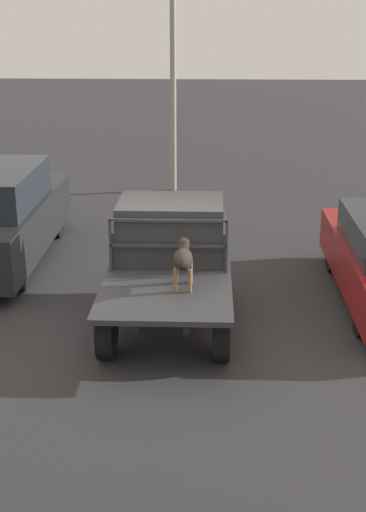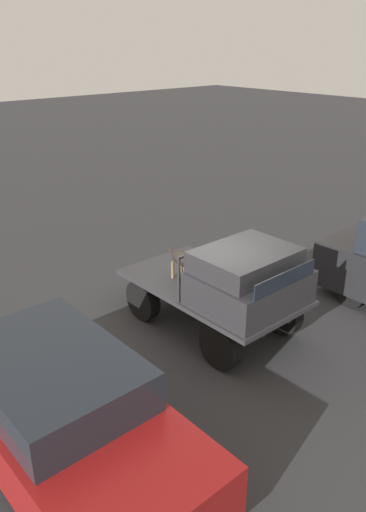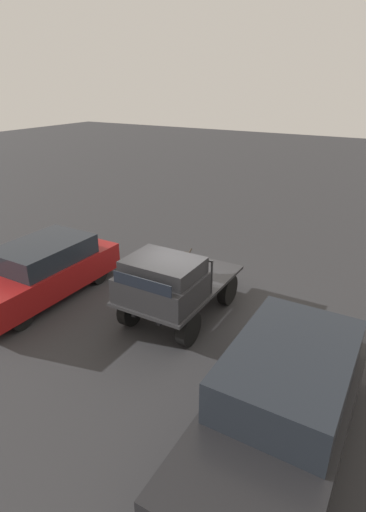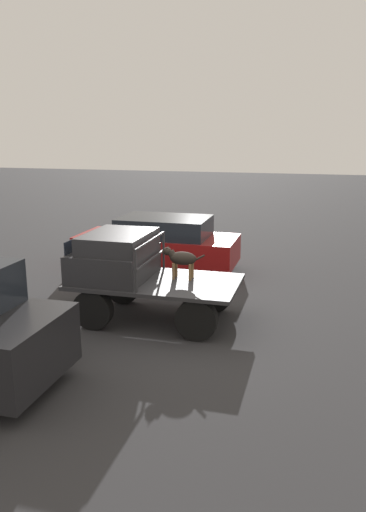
{
  "view_description": "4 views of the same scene",
  "coord_description": "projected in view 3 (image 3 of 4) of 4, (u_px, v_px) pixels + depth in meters",
  "views": [
    {
      "loc": [
        -10.34,
        -0.65,
        4.85
      ],
      "look_at": [
        -0.52,
        -0.26,
        1.38
      ],
      "focal_mm": 50.0,
      "sensor_mm": 36.0,
      "label": 1
    },
    {
      "loc": [
        5.99,
        -5.99,
        5.15
      ],
      "look_at": [
        -0.52,
        -0.26,
        1.38
      ],
      "focal_mm": 35.0,
      "sensor_mm": 36.0,
      "label": 2
    },
    {
      "loc": [
        7.78,
        4.59,
        5.6
      ],
      "look_at": [
        -0.52,
        -0.26,
        1.38
      ],
      "focal_mm": 28.0,
      "sensor_mm": 36.0,
      "label": 3
    },
    {
      "loc": [
        -3.17,
        9.57,
        3.92
      ],
      "look_at": [
        -0.52,
        -0.26,
        1.38
      ],
      "focal_mm": 35.0,
      "sensor_mm": 36.0,
      "label": 4
    }
  ],
  "objects": [
    {
      "name": "truck_headboard",
      "position": [
        179.0,
        264.0,
        9.85
      ],
      "size": [
        0.04,
        1.84,
        0.87
      ],
      "color": "#2D2D30",
      "rests_on": "flatbed_truck"
    },
    {
      "name": "truck_cab",
      "position": [
        162.0,
        281.0,
        9.27
      ],
      "size": [
        1.52,
        1.84,
        0.97
      ],
      "color": "#28282B",
      "rests_on": "flatbed_truck"
    },
    {
      "name": "parked_sedan",
      "position": [
        42.0,
        270.0,
        11.06
      ],
      "size": [
        4.58,
        1.89,
        1.56
      ],
      "rotation": [
        0.0,
        0.0,
        -0.1
      ],
      "color": "black",
      "rests_on": "ground"
    },
    {
      "name": "ground_plane",
      "position": [
        181.0,
        312.0,
        10.52
      ],
      "size": [
        80.0,
        80.0,
        0.0
      ],
      "primitive_type": "plane",
      "color": "#2D2D30"
    },
    {
      "name": "dog",
      "position": [
        182.0,
        259.0,
        10.48
      ],
      "size": [
        0.94,
        0.29,
        0.7
      ],
      "rotation": [
        0.0,
        0.0,
        -0.31
      ],
      "color": "brown",
      "rests_on": "flatbed_truck"
    },
    {
      "name": "flatbed_truck",
      "position": [
        181.0,
        292.0,
        10.28
      ],
      "size": [
        3.49,
        1.96,
        0.88
      ],
      "color": "black",
      "rests_on": "ground"
    },
    {
      "name": "parked_pickup_far",
      "position": [
        283.0,
        407.0,
        6.22
      ],
      "size": [
        4.99,
        1.91,
        1.92
      ],
      "rotation": [
        0.0,
        0.0,
        0.03
      ],
      "color": "black",
      "rests_on": "ground"
    }
  ]
}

